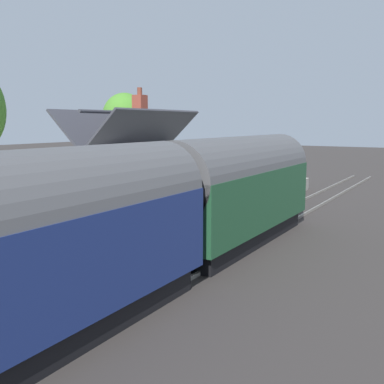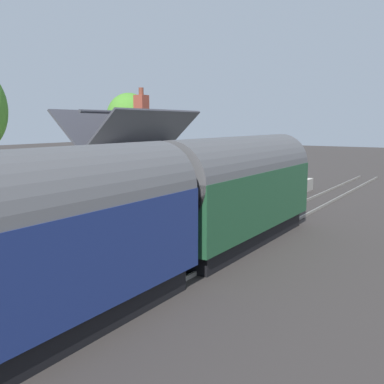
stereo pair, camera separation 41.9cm
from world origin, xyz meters
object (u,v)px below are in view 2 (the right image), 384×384
Objects in this scene: bench_mid_platform at (250,180)px; tree_far_left at (129,118)px; station_building at (131,174)px; bench_near_building at (68,225)px; train at (61,237)px; planter_corner_building at (197,178)px; planter_under_sign at (238,176)px; planter_by_door at (92,232)px; planter_edge_far at (194,185)px.

bench_mid_platform is 10.11m from tree_far_left.
bench_mid_platform is at bearing -15.44° from station_building.
bench_near_building is at bearing -159.29° from station_building.
train is 18.88m from bench_mid_platform.
tree_far_left is (-0.19, 5.57, 3.97)m from planter_corner_building.
tree_far_left is at bearing 108.81° from planter_under_sign.
bench_mid_platform is 14.64m from planter_by_door.
planter_edge_far is 1.25× the size of planter_under_sign.
station_building reaches higher than planter_by_door.
planter_by_door is at bearing 36.69° from train.
planter_edge_far is (4.72, -0.67, -1.05)m from station_building.
bench_near_building is 0.20× the size of tree_far_left.
station_building is at bearing 164.56° from bench_mid_platform.
station_building is 11.06m from tree_far_left.
planter_corner_building is at bearing 22.50° from train.
train is at bearing -159.39° from planter_edge_far.
bench_mid_platform reaches higher than planter_corner_building.
planter_under_sign is at bearing 41.34° from bench_mid_platform.
station_building is at bearing -139.50° from tree_far_left.
planter_corner_building is at bearing 9.39° from station_building.
planter_edge_far is (10.97, 1.69, 0.02)m from bench_near_building.
planter_by_door is (3.86, 2.88, -1.08)m from train.
tree_far_left is (14.38, 9.31, 3.91)m from bench_near_building.
train is 4.00× the size of tree_far_left.
station_building is 8.95m from bench_mid_platform.
bench_mid_platform reaches higher than planter_by_door.
station_building reaches higher than train.
station_building reaches higher than planter_corner_building.
planter_under_sign is (16.92, 1.85, -0.06)m from bench_near_building.
bench_mid_platform reaches higher than planter_under_sign.
planter_corner_building is (3.60, 2.05, -0.08)m from planter_edge_far.
station_building is 4.88m from planter_edge_far.
planter_by_door is (-6.04, -3.30, -1.25)m from station_building.
bench_near_building and bench_mid_platform have the same top height.
tree_far_left is (18.03, 13.12, 3.02)m from train.
train is at bearing -157.50° from planter_corner_building.
tree_far_left reaches higher than train.
bench_mid_platform is at bearing -87.32° from tree_far_left.
bench_mid_platform is at bearing -86.24° from planter_corner_building.
bench_mid_platform is at bearing -23.74° from planter_edge_far.
bench_near_building is at bearing -147.09° from tree_far_left.
planter_edge_far is (-3.85, 1.69, 0.02)m from bench_mid_platform.
planter_by_door is 0.15× the size of tree_far_left.
planter_under_sign is 8.83m from tree_far_left.
planter_by_door is 15.11m from planter_corner_building.
planter_under_sign is at bearing -38.81° from planter_corner_building.
station_building reaches higher than planter_edge_far.
tree_far_left is (3.41, 7.62, 3.89)m from planter_edge_far.
planter_edge_far is at bearing 13.70° from planter_by_door.
bench_near_building is 11.10m from planter_edge_far.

